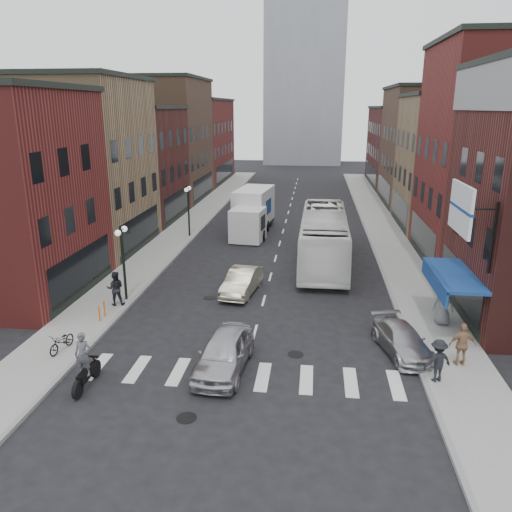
{
  "coord_description": "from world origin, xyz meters",
  "views": [
    {
      "loc": [
        2.58,
        -20.28,
        10.14
      ],
      "look_at": [
        -0.53,
        5.88,
        2.27
      ],
      "focal_mm": 35.0,
      "sensor_mm": 36.0,
      "label": 1
    }
  ],
  "objects": [
    {
      "name": "ped_right_b",
      "position": [
        8.64,
        -1.38,
        1.05
      ],
      "size": [
        1.1,
        0.62,
        1.8
      ],
      "primitive_type": "imported",
      "rotation": [
        0.0,
        0.0,
        3.23
      ],
      "color": "#9B724F",
      "rests_on": "sidewalk_right"
    },
    {
      "name": "sidewalk_left",
      "position": [
        -8.5,
        22.0,
        0.07
      ],
      "size": [
        3.0,
        74.0,
        0.15
      ],
      "primitive_type": "cube",
      "color": "gray",
      "rests_on": "ground"
    },
    {
      "name": "streetlamp_far",
      "position": [
        -7.4,
        18.0,
        2.91
      ],
      "size": [
        0.32,
        1.22,
        4.11
      ],
      "color": "black",
      "rests_on": "ground"
    },
    {
      "name": "sedan_left_far",
      "position": [
        -1.36,
        6.0,
        0.69
      ],
      "size": [
        2.03,
        4.37,
        1.39
      ],
      "primitive_type": "imported",
      "rotation": [
        0.0,
        0.0,
        -0.14
      ],
      "color": "beige",
      "rests_on": "ground"
    },
    {
      "name": "curb_right",
      "position": [
        7.0,
        22.0,
        0.0
      ],
      "size": [
        0.2,
        74.0,
        0.16
      ],
      "primitive_type": "cube",
      "color": "gray",
      "rests_on": "ground"
    },
    {
      "name": "ped_left_solo",
      "position": [
        -7.61,
        3.15,
        1.06
      ],
      "size": [
        0.99,
        0.73,
        1.83
      ],
      "primitive_type": "imported",
      "rotation": [
        0.0,
        0.0,
        3.41
      ],
      "color": "black",
      "rests_on": "sidewalk_left"
    },
    {
      "name": "bldg_right_far_b",
      "position": [
        14.99,
        49.0,
        5.15
      ],
      "size": [
        10.3,
        16.2,
        10.3
      ],
      "color": "#421A17",
      "rests_on": "ground"
    },
    {
      "name": "motorcycle_rider",
      "position": [
        -5.7,
        -4.57,
        1.06
      ],
      "size": [
        0.63,
        2.22,
        2.26
      ],
      "rotation": [
        0.0,
        0.0,
        0.03
      ],
      "color": "black",
      "rests_on": "ground"
    },
    {
      "name": "crosswalk_stripes",
      "position": [
        0.0,
        -3.0,
        0.0
      ],
      "size": [
        12.0,
        2.2,
        0.01
      ],
      "primitive_type": "cube",
      "color": "silver",
      "rests_on": "ground"
    },
    {
      "name": "ped_right_a",
      "position": [
        7.4,
        -2.74,
        1.0
      ],
      "size": [
        1.21,
        0.9,
        1.69
      ],
      "primitive_type": "imported",
      "rotation": [
        0.0,
        0.0,
        3.51
      ],
      "color": "black",
      "rests_on": "sidewalk_right"
    },
    {
      "name": "parked_bicycle",
      "position": [
        -7.91,
        -2.11,
        0.56
      ],
      "size": [
        0.79,
        1.64,
        0.83
      ],
      "primitive_type": "imported",
      "rotation": [
        0.0,
        0.0,
        -0.15
      ],
      "color": "black",
      "rests_on": "sidewalk_left"
    },
    {
      "name": "bike_rack",
      "position": [
        -7.6,
        1.3,
        0.55
      ],
      "size": [
        0.08,
        0.68,
        0.8
      ],
      "color": "#D8590C",
      "rests_on": "sidewalk_left"
    },
    {
      "name": "sedan_left_near",
      "position": [
        -0.8,
        -2.64,
        0.78
      ],
      "size": [
        2.14,
        4.67,
        1.55
      ],
      "primitive_type": "imported",
      "rotation": [
        0.0,
        0.0,
        -0.07
      ],
      "color": "#B7B6BC",
      "rests_on": "ground"
    },
    {
      "name": "awning_blue",
      "position": [
        8.93,
        2.5,
        2.63
      ],
      "size": [
        1.8,
        5.0,
        0.78
      ],
      "color": "navy",
      "rests_on": "ground"
    },
    {
      "name": "billboard_sign",
      "position": [
        8.59,
        0.5,
        6.13
      ],
      "size": [
        1.52,
        3.0,
        3.7
      ],
      "color": "black",
      "rests_on": "ground"
    },
    {
      "name": "ground",
      "position": [
        0.0,
        0.0,
        0.0
      ],
      "size": [
        160.0,
        160.0,
        0.0
      ],
      "primitive_type": "plane",
      "color": "black",
      "rests_on": "ground"
    },
    {
      "name": "curb_car",
      "position": [
        6.5,
        -0.29,
        0.59
      ],
      "size": [
        2.6,
        4.32,
        1.17
      ],
      "primitive_type": "imported",
      "rotation": [
        0.0,
        0.0,
        0.25
      ],
      "color": "#ADACB1",
      "rests_on": "ground"
    },
    {
      "name": "box_truck",
      "position": [
        -2.52,
        19.98,
        1.78
      ],
      "size": [
        3.14,
        8.5,
        3.6
      ],
      "rotation": [
        0.0,
        0.0,
        -0.12
      ],
      "color": "silver",
      "rests_on": "ground"
    },
    {
      "name": "bldg_left_far_b",
      "position": [
        -14.99,
        49.0,
        5.65
      ],
      "size": [
        10.3,
        16.2,
        11.3
      ],
      "color": "maroon",
      "rests_on": "ground"
    },
    {
      "name": "curb_left",
      "position": [
        -7.0,
        22.0,
        0.0
      ],
      "size": [
        0.2,
        74.0,
        0.16
      ],
      "primitive_type": "cube",
      "color": "gray",
      "rests_on": "ground"
    },
    {
      "name": "streetlamp_near",
      "position": [
        -7.4,
        4.0,
        2.91
      ],
      "size": [
        0.32,
        1.22,
        4.11
      ],
      "color": "black",
      "rests_on": "ground"
    },
    {
      "name": "bldg_left_mid_b",
      "position": [
        -14.99,
        24.0,
        5.15
      ],
      "size": [
        10.3,
        10.2,
        10.3
      ],
      "color": "#421A17",
      "rests_on": "ground"
    },
    {
      "name": "distant_tower",
      "position": [
        0.0,
        78.0,
        25.0
      ],
      "size": [
        14.0,
        14.0,
        50.0
      ],
      "primitive_type": "cube",
      "color": "#9399A0",
      "rests_on": "ground"
    },
    {
      "name": "bldg_left_mid_a",
      "position": [
        -14.99,
        14.0,
        6.15
      ],
      "size": [
        10.3,
        10.2,
        12.3
      ],
      "color": "olive",
      "rests_on": "ground"
    },
    {
      "name": "transit_bus",
      "position": [
        3.27,
        12.55,
        1.78
      ],
      "size": [
        3.09,
        12.78,
        3.55
      ],
      "primitive_type": "imported",
      "rotation": [
        0.0,
        0.0,
        -0.01
      ],
      "color": "white",
      "rests_on": "ground"
    },
    {
      "name": "bldg_left_far_a",
      "position": [
        -14.99,
        35.0,
        6.65
      ],
      "size": [
        10.3,
        12.2,
        13.3
      ],
      "color": "brown",
      "rests_on": "ground"
    },
    {
      "name": "bldg_right_far_a",
      "position": [
        14.99,
        35.0,
        6.15
      ],
      "size": [
        10.3,
        12.2,
        12.3
      ],
      "color": "brown",
      "rests_on": "ground"
    },
    {
      "name": "bldg_right_mid_b",
      "position": [
        14.99,
        24.0,
        5.65
      ],
      "size": [
        10.3,
        10.2,
        11.3
      ],
      "color": "olive",
      "rests_on": "ground"
    },
    {
      "name": "ped_right_c",
      "position": [
        8.84,
        2.62,
        1.11
      ],
      "size": [
        1.03,
        0.76,
        1.93
      ],
      "primitive_type": "imported",
      "rotation": [
        0.0,
        0.0,
        2.97
      ],
      "color": "slate",
      "rests_on": "sidewalk_right"
    },
    {
      "name": "bldg_right_mid_a",
      "position": [
        15.0,
        14.0,
        7.15
      ],
      "size": [
        10.3,
        10.2,
        14.3
      ],
      "color": "maroon",
      "rests_on": "ground"
    },
    {
      "name": "sidewalk_right",
      "position": [
        8.5,
        22.0,
        0.07
      ],
      "size": [
        3.0,
        74.0,
        0.15
      ],
      "primitive_type": "cube",
      "color": "gray",
      "rests_on": "ground"
    }
  ]
}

